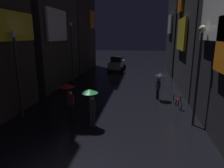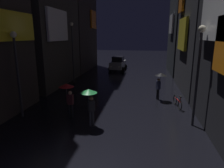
# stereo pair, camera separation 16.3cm
# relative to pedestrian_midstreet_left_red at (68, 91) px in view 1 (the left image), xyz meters

# --- Properties ---
(pedestrian_midstreet_left_red) EXTENTS (0.90, 0.90, 2.12)m
(pedestrian_midstreet_left_red) POSITION_rel_pedestrian_midstreet_left_red_xyz_m (0.00, 0.00, 0.00)
(pedestrian_midstreet_left_red) COLOR black
(pedestrian_midstreet_left_red) RESTS_ON ground
(pedestrian_far_right_black) EXTENTS (0.90, 0.90, 2.12)m
(pedestrian_far_right_black) POSITION_rel_pedestrian_midstreet_left_red_xyz_m (5.55, 4.38, 0.00)
(pedestrian_far_right_black) COLOR black
(pedestrian_far_right_black) RESTS_ON ground
(pedestrian_foreground_right_green) EXTENTS (0.90, 0.90, 2.12)m
(pedestrian_foreground_right_green) POSITION_rel_pedestrian_midstreet_left_red_xyz_m (1.57, -0.93, 0.00)
(pedestrian_foreground_right_green) COLOR #2D2D38
(pedestrian_foreground_right_green) RESTS_ON ground
(bicycle_parked_at_storefront) EXTENTS (0.33, 1.81, 0.96)m
(bicycle_parked_at_storefront) POSITION_rel_pedestrian_midstreet_left_red_xyz_m (6.71, 2.95, -1.28)
(bicycle_parked_at_storefront) COLOR black
(bicycle_parked_at_storefront) RESTS_ON ground
(car_distant) EXTENTS (2.40, 4.22, 1.92)m
(car_distant) POSITION_rel_pedestrian_midstreet_left_red_xyz_m (0.62, 17.32, -0.74)
(car_distant) COLOR #99999E
(car_distant) RESTS_ON ground
(streetlamp_left_near) EXTENTS (0.36, 0.36, 5.06)m
(streetlamp_left_near) POSITION_rel_pedestrian_midstreet_left_red_xyz_m (-2.89, -0.29, 1.53)
(streetlamp_left_near) COLOR #2D2D33
(streetlamp_left_near) RESTS_ON ground
(streetlamp_left_far) EXTENTS (0.36, 0.36, 6.09)m
(streetlamp_left_far) POSITION_rel_pedestrian_midstreet_left_red_xyz_m (-2.89, 8.88, 2.09)
(streetlamp_left_far) COLOR #2D2D33
(streetlamp_left_far) RESTS_ON ground
(streetlamp_right_near) EXTENTS (0.36, 0.36, 5.33)m
(streetlamp_right_near) POSITION_rel_pedestrian_midstreet_left_red_xyz_m (7.11, 0.12, 1.68)
(streetlamp_right_near) COLOR #2D2D33
(streetlamp_right_near) RESTS_ON ground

